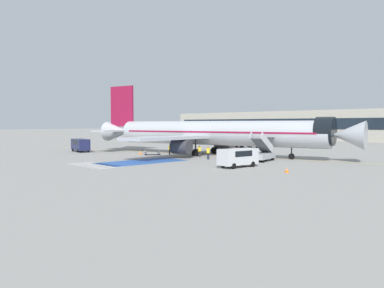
{
  "coord_description": "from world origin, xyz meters",
  "views": [
    {
      "loc": [
        41.67,
        -43.83,
        5.06
      ],
      "look_at": [
        0.55,
        -3.71,
        1.9
      ],
      "focal_mm": 35.0,
      "sensor_mm": 36.0,
      "label": 1
    }
  ],
  "objects_px": {
    "airliner": "(211,133)",
    "traffic_cone_1": "(140,153)",
    "ground_crew_1": "(199,150)",
    "terminal_building": "(324,125)",
    "fuel_tanker": "(243,140)",
    "service_van_1": "(238,156)",
    "baggage_cart": "(152,153)",
    "boarding_stairs_forward": "(262,154)",
    "ground_crew_3": "(233,153)",
    "traffic_cone_0": "(287,170)",
    "service_van_0": "(80,144)",
    "ground_crew_2": "(170,149)",
    "ground_crew_0": "(208,152)"
  },
  "relations": [
    {
      "from": "airliner",
      "to": "traffic_cone_1",
      "type": "bearing_deg",
      "value": -64.93
    },
    {
      "from": "ground_crew_1",
      "to": "terminal_building",
      "type": "height_order",
      "value": "terminal_building"
    },
    {
      "from": "airliner",
      "to": "fuel_tanker",
      "type": "relative_size",
      "value": 5.12
    },
    {
      "from": "service_van_1",
      "to": "traffic_cone_1",
      "type": "xyz_separation_m",
      "value": [
        -22.52,
        2.71,
        -0.98
      ]
    },
    {
      "from": "baggage_cart",
      "to": "traffic_cone_1",
      "type": "xyz_separation_m",
      "value": [
        -2.06,
        -0.82,
        0.05
      ]
    },
    {
      "from": "ground_crew_1",
      "to": "traffic_cone_1",
      "type": "xyz_separation_m",
      "value": [
        -9.83,
        -3.8,
        -0.68
      ]
    },
    {
      "from": "boarding_stairs_forward",
      "to": "ground_crew_3",
      "type": "xyz_separation_m",
      "value": [
        -3.26,
        -2.06,
        0.04
      ]
    },
    {
      "from": "traffic_cone_0",
      "to": "service_van_0",
      "type": "bearing_deg",
      "value": -177.92
    },
    {
      "from": "service_van_1",
      "to": "airliner",
      "type": "bearing_deg",
      "value": -30.33
    },
    {
      "from": "baggage_cart",
      "to": "traffic_cone_0",
      "type": "distance_m",
      "value": 27.2
    },
    {
      "from": "ground_crew_1",
      "to": "ground_crew_3",
      "type": "xyz_separation_m",
      "value": [
        7.17,
        -0.66,
        0.05
      ]
    },
    {
      "from": "fuel_tanker",
      "to": "baggage_cart",
      "type": "distance_m",
      "value": 24.68
    },
    {
      "from": "boarding_stairs_forward",
      "to": "ground_crew_1",
      "type": "bearing_deg",
      "value": 174.44
    },
    {
      "from": "ground_crew_2",
      "to": "terminal_building",
      "type": "bearing_deg",
      "value": -2.17
    },
    {
      "from": "service_van_1",
      "to": "traffic_cone_0",
      "type": "height_order",
      "value": "service_van_1"
    },
    {
      "from": "service_van_0",
      "to": "ground_crew_0",
      "type": "distance_m",
      "value": 26.49
    },
    {
      "from": "ground_crew_0",
      "to": "traffic_cone_0",
      "type": "relative_size",
      "value": 3.42
    },
    {
      "from": "fuel_tanker",
      "to": "traffic_cone_1",
      "type": "bearing_deg",
      "value": -176.33
    },
    {
      "from": "terminal_building",
      "to": "traffic_cone_1",
      "type": "bearing_deg",
      "value": -85.99
    },
    {
      "from": "fuel_tanker",
      "to": "traffic_cone_0",
      "type": "bearing_deg",
      "value": -128.86
    },
    {
      "from": "boarding_stairs_forward",
      "to": "baggage_cart",
      "type": "height_order",
      "value": "boarding_stairs_forward"
    },
    {
      "from": "service_van_0",
      "to": "ground_crew_0",
      "type": "height_order",
      "value": "service_van_0"
    },
    {
      "from": "boarding_stairs_forward",
      "to": "baggage_cart",
      "type": "xyz_separation_m",
      "value": [
        -18.2,
        -4.37,
        -0.73
      ]
    },
    {
      "from": "ground_crew_2",
      "to": "traffic_cone_1",
      "type": "distance_m",
      "value": 4.88
    },
    {
      "from": "service_van_1",
      "to": "boarding_stairs_forward",
      "type": "bearing_deg",
      "value": -68.02
    },
    {
      "from": "airliner",
      "to": "boarding_stairs_forward",
      "type": "relative_size",
      "value": 8.16
    },
    {
      "from": "airliner",
      "to": "traffic_cone_0",
      "type": "height_order",
      "value": "airliner"
    },
    {
      "from": "service_van_0",
      "to": "airliner",
      "type": "bearing_deg",
      "value": -50.88
    },
    {
      "from": "fuel_tanker",
      "to": "traffic_cone_0",
      "type": "distance_m",
      "value": 39.55
    },
    {
      "from": "baggage_cart",
      "to": "ground_crew_2",
      "type": "xyz_separation_m",
      "value": [
        1.65,
        2.27,
        0.7
      ]
    },
    {
      "from": "traffic_cone_1",
      "to": "ground_crew_3",
      "type": "bearing_deg",
      "value": 10.45
    },
    {
      "from": "traffic_cone_1",
      "to": "ground_crew_1",
      "type": "bearing_deg",
      "value": 21.13
    },
    {
      "from": "terminal_building",
      "to": "boarding_stairs_forward",
      "type": "bearing_deg",
      "value": -69.76
    },
    {
      "from": "boarding_stairs_forward",
      "to": "fuel_tanker",
      "type": "height_order",
      "value": "boarding_stairs_forward"
    },
    {
      "from": "service_van_1",
      "to": "ground_crew_3",
      "type": "bearing_deg",
      "value": -40.62
    },
    {
      "from": "ground_crew_1",
      "to": "service_van_0",
      "type": "bearing_deg",
      "value": 142.08
    },
    {
      "from": "service_van_0",
      "to": "traffic_cone_0",
      "type": "distance_m",
      "value": 41.16
    },
    {
      "from": "terminal_building",
      "to": "service_van_0",
      "type": "bearing_deg",
      "value": -95.01
    },
    {
      "from": "service_van_0",
      "to": "ground_crew_2",
      "type": "height_order",
      "value": "service_van_0"
    },
    {
      "from": "traffic_cone_1",
      "to": "terminal_building",
      "type": "bearing_deg",
      "value": 94.01
    },
    {
      "from": "terminal_building",
      "to": "baggage_cart",
      "type": "bearing_deg",
      "value": -84.35
    },
    {
      "from": "terminal_building",
      "to": "traffic_cone_0",
      "type": "bearing_deg",
      "value": -66.06
    },
    {
      "from": "service_van_0",
      "to": "baggage_cart",
      "type": "relative_size",
      "value": 1.82
    },
    {
      "from": "ground_crew_0",
      "to": "traffic_cone_1",
      "type": "relative_size",
      "value": 3.06
    },
    {
      "from": "boarding_stairs_forward",
      "to": "traffic_cone_0",
      "type": "bearing_deg",
      "value": -55.56
    },
    {
      "from": "baggage_cart",
      "to": "service_van_1",
      "type": "bearing_deg",
      "value": 22.19
    },
    {
      "from": "traffic_cone_0",
      "to": "fuel_tanker",
      "type": "bearing_deg",
      "value": 134.36
    },
    {
      "from": "baggage_cart",
      "to": "traffic_cone_1",
      "type": "height_order",
      "value": "baggage_cart"
    },
    {
      "from": "airliner",
      "to": "boarding_stairs_forward",
      "type": "height_order",
      "value": "airliner"
    },
    {
      "from": "baggage_cart",
      "to": "ground_crew_2",
      "type": "relative_size",
      "value": 1.8
    }
  ]
}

